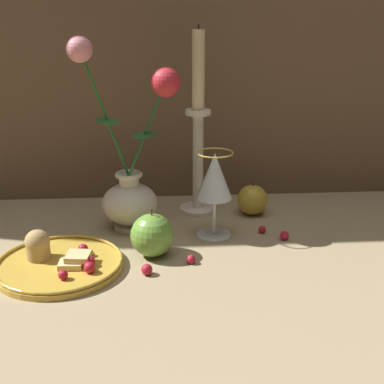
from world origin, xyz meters
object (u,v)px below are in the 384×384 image
Objects in this scene: plate_with_pastries at (57,261)px; wine_glass at (215,179)px; vase at (130,178)px; apple_near_glass at (152,235)px; candlestick at (198,137)px; apple_beside_vase at (252,200)px.

wine_glass reaches higher than plate_with_pastries.
apple_near_glass is at bearing -71.43° from vase.
candlestick is 4.34× the size of apple_near_glass.
apple_near_glass is at bearing -146.37° from wine_glass.
apple_beside_vase is at bearing -11.71° from candlestick.
candlestick is at bearing 30.22° from vase.
apple_near_glass is (0.04, -0.13, -0.07)m from vase.
plate_with_pastries is at bearing -166.54° from apple_near_glass.
vase reaches higher than apple_near_glass.
apple_near_glass reaches higher than plate_with_pastries.
apple_near_glass is (0.17, 0.04, 0.03)m from plate_with_pastries.
wine_glass is 1.87× the size of apple_near_glass.
vase is at bearing -167.27° from apple_beside_vase.
vase is 0.15m from apple_near_glass.
vase reaches higher than wine_glass.
apple_near_glass is at bearing 13.46° from plate_with_pastries.
candlestick reaches higher than apple_beside_vase.
apple_beside_vase is at bearing 40.57° from apple_near_glass.
vase is at bearing 53.57° from plate_with_pastries.
plate_with_pastries is 2.44× the size of apple_near_glass.
apple_near_glass is at bearing -139.43° from apple_beside_vase.
vase is 4.17× the size of apple_near_glass.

